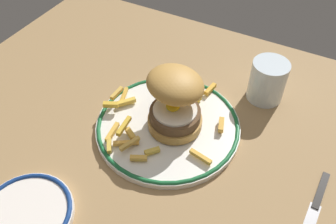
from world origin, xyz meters
TOP-DOWN VIEW (x-y plane):
  - ground_plane at (0.00, 0.00)cm, footprint 110.49×82.69cm
  - dinner_plate at (-4.15, 3.09)cm, footprint 28.31×28.31cm
  - burger at (-3.30, 4.32)cm, footprint 15.57×15.51cm
  - fries_pile at (-7.10, 1.42)cm, footprint 24.70×26.01cm
  - water_glass at (9.80, 20.81)cm, footprint 7.52×7.52cm
  - side_plate at (-15.31, -24.37)cm, footprint 15.23×15.23cm
  - knife at (25.36, -0.84)cm, footprint 2.38×18.05cm

SIDE VIEW (x-z plane):
  - ground_plane at x=0.00cm, z-range -4.00..0.00cm
  - knife at x=25.36cm, z-range -0.09..0.61cm
  - side_plate at x=-15.31cm, z-range 0.03..1.63cm
  - dinner_plate at x=-4.15cm, z-range 0.04..1.64cm
  - fries_pile at x=-7.10cm, z-range 1.10..3.51cm
  - water_glass at x=9.80cm, z-range -0.60..8.34cm
  - burger at x=-3.30cm, z-range 1.43..13.40cm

